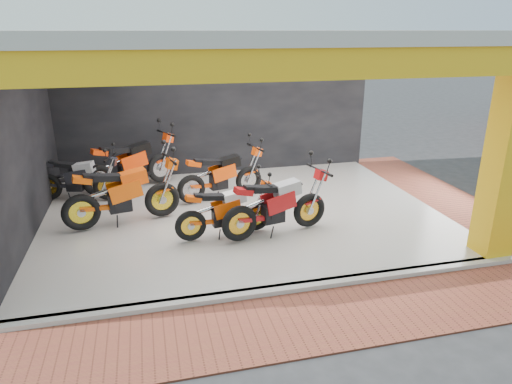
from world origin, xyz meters
TOP-DOWN VIEW (x-y plane):
  - ground at (0.00, 0.00)m, footprint 80.00×80.00m
  - showroom_floor at (0.00, 2.00)m, footprint 8.00×6.00m
  - showroom_ceiling at (0.00, 2.00)m, footprint 8.40×6.40m
  - back_wall at (0.00, 5.10)m, footprint 8.20×0.20m
  - left_wall at (-4.10, 2.00)m, footprint 0.20×6.20m
  - corner_column at (3.75, -0.75)m, footprint 0.50×0.50m
  - header_beam_front at (0.00, -1.00)m, footprint 8.40×0.30m
  - header_beam_right at (4.00, 2.00)m, footprint 0.30×6.40m
  - floor_kerb at (0.00, -1.02)m, footprint 8.00×0.20m
  - paver_front at (0.00, -1.80)m, footprint 9.00×1.40m
  - paver_right at (4.80, 2.00)m, footprint 1.40×7.00m
  - moto_hero at (0.03, 1.00)m, footprint 1.99×0.94m
  - moto_row_a at (1.06, 0.93)m, footprint 2.37×1.28m
  - moto_row_b at (0.37, 3.07)m, footprint 2.27×1.27m
  - moto_row_c at (-1.63, 2.13)m, footprint 2.52×1.38m
  - moto_row_d at (-1.55, 4.38)m, footprint 2.58×1.83m
  - moto_row_e at (-2.80, 3.40)m, footprint 2.10×1.23m

SIDE VIEW (x-z plane):
  - ground at x=0.00m, z-range 0.00..0.00m
  - paver_front at x=0.00m, z-range 0.00..0.03m
  - paver_right at x=4.80m, z-range 0.00..0.03m
  - showroom_floor at x=0.00m, z-range 0.00..0.10m
  - floor_kerb at x=0.00m, z-range 0.00..0.10m
  - moto_hero at x=0.03m, z-range 0.10..1.27m
  - moto_row_e at x=-2.80m, z-range 0.10..1.31m
  - moto_row_b at x=0.37m, z-range 0.10..1.41m
  - moto_row_a at x=1.06m, z-range 0.10..1.47m
  - moto_row_c at x=-1.63m, z-range 0.10..1.56m
  - moto_row_d at x=-1.55m, z-range 0.10..1.58m
  - back_wall at x=0.00m, z-range 0.00..3.50m
  - left_wall at x=-4.10m, z-range 0.00..3.50m
  - corner_column at x=3.75m, z-range 0.00..3.50m
  - header_beam_front at x=0.00m, z-range 3.10..3.50m
  - header_beam_right at x=4.00m, z-range 3.10..3.50m
  - showroom_ceiling at x=0.00m, z-range 3.50..3.70m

